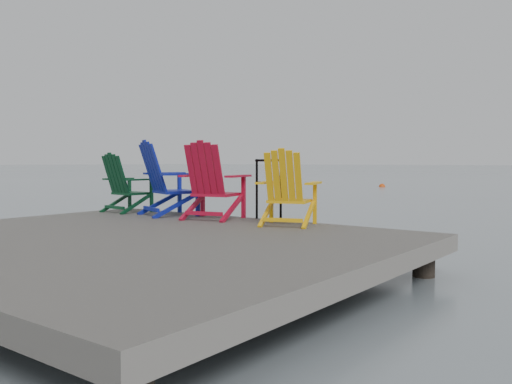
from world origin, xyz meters
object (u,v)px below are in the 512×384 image
Objects in this scene: handrail at (269,183)px; chair_green at (125,183)px; chair_blue at (166,179)px; chair_yellow at (287,188)px; buoy_b at (382,187)px; chair_red at (212,181)px.

chair_green is (-2.63, -0.53, -0.05)m from handrail.
handrail is 1.73m from chair_blue.
buoy_b is at bearing 91.36° from chair_yellow.
buoy_b is (-6.79, 21.25, -1.07)m from chair_red.
chair_yellow is (3.28, 0.06, 0.01)m from chair_green.
chair_green is 21.86m from buoy_b.
chair_red is at bearing -72.28° from buoy_b.
handrail is 0.92× the size of chair_green.
chair_green is 0.98× the size of chair_yellow.
chair_red is 22.34m from buoy_b.
chair_blue reaches higher than chair_yellow.
chair_green is at bearing 161.39° from chair_yellow.
chair_green is 0.84× the size of chair_blue.
chair_red is at bearing -144.39° from handrail.
chair_red is at bearing 161.26° from chair_yellow.
chair_red is 1.34m from chair_yellow.
chair_green is at bearing -168.62° from handrail.
buoy_b is (-4.85, 21.29, -0.99)m from chair_green.
chair_blue is 22.06m from buoy_b.
handrail is at bearing 14.42° from chair_green.
chair_blue is 1.16× the size of chair_yellow.
handrail is 22.09m from buoy_b.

